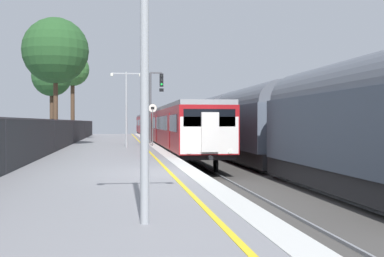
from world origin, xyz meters
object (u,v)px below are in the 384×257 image
Objects in this scene: platform_lamp_mid at (126,102)px; background_tree_right at (55,52)px; signal_gantry at (154,99)px; freight_train_adjacent_track at (229,123)px; speed_limit_sign at (153,119)px; commuter_train_at_platform at (159,126)px; platform_lamp_near at (144,11)px; background_tree_centre at (72,71)px; background_tree_left at (52,78)px.

background_tree_right is at bearing 147.83° from platform_lamp_mid.
background_tree_right reaches higher than signal_gantry.
signal_gantry is at bearing 163.42° from freight_train_adjacent_track.
speed_limit_sign is at bearing -94.72° from signal_gantry.
platform_lamp_near is (-3.64, -44.80, 2.10)m from commuter_train_at_platform.
background_tree_centre is at bearing 123.78° from signal_gantry.
signal_gantry is 1.13× the size of platform_lamp_mid.
signal_gantry is 9.12m from background_tree_left.
platform_lamp_mid is (0.00, 24.40, -0.48)m from platform_lamp_near.
background_tree_right is at bearing -89.35° from background_tree_centre.
background_tree_centre is at bearing 135.87° from freight_train_adjacent_track.
platform_lamp_near is 0.82× the size of background_tree_left.
freight_train_adjacent_track is 6.49× the size of background_tree_centre.
freight_train_adjacent_track is 6.44m from speed_limit_sign.
background_tree_left reaches higher than platform_lamp_near.
platform_lamp_near is at bearing -104.74° from freight_train_adjacent_track.
commuter_train_at_platform is 18.53m from speed_limit_sign.
platform_lamp_near is at bearing -90.00° from platform_lamp_mid.
background_tree_right is at bearing -80.70° from background_tree_left.
commuter_train_at_platform is 1.14× the size of freight_train_adjacent_track.
platform_lamp_mid is (-7.64, -4.66, 1.31)m from freight_train_adjacent_track.
background_tree_centre is 0.94× the size of background_tree_right.
background_tree_left reaches higher than commuter_train_at_platform.
background_tree_left reaches higher than platform_lamp_mid.
freight_train_adjacent_track is at bearing 24.67° from speed_limit_sign.
speed_limit_sign is 16.93m from background_tree_centre.
background_tree_left is 0.80× the size of background_tree_right.
platform_lamp_mid is 11.97m from background_tree_left.
commuter_train_at_platform is at bearing 47.06° from background_tree_left.
signal_gantry is 6.67m from platform_lamp_mid.
commuter_train_at_platform is 8.71× the size of background_tree_left.
background_tree_left is at bearing 157.96° from freight_train_adjacent_track.
speed_limit_sign is (-5.85, -2.69, 0.24)m from freight_train_adjacent_track.
freight_train_adjacent_track is at bearing 7.77° from background_tree_right.
background_tree_centre reaches higher than speed_limit_sign.
speed_limit_sign is at bearing -155.33° from freight_train_adjacent_track.
commuter_train_at_platform is 11.18× the size of signal_gantry.
platform_lamp_mid is at bearing 90.00° from platform_lamp_near.
freight_train_adjacent_track is 13.37m from background_tree_right.
platform_lamp_near reaches higher than speed_limit_sign.
background_tree_left is at bearing 154.45° from signal_gantry.
speed_limit_sign is 11.74m from background_tree_left.
freight_train_adjacent_track reaches higher than speed_limit_sign.
speed_limit_sign is (-1.85, -18.43, 0.55)m from commuter_train_at_platform.
background_tree_left reaches higher than speed_limit_sign.
commuter_train_at_platform is 19.99m from background_tree_right.
signal_gantry is 8.20m from background_tree_right.
platform_lamp_near is (-7.64, -29.06, 1.79)m from freight_train_adjacent_track.
background_tree_right is at bearing 99.80° from platform_lamp_near.
freight_train_adjacent_track is 18.55× the size of speed_limit_sign.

